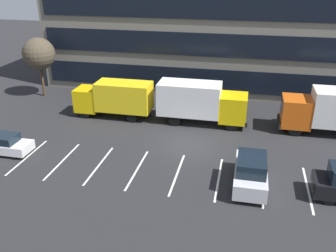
{
  "coord_description": "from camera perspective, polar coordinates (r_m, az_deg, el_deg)",
  "views": [
    {
      "loc": [
        4.0,
        -25.27,
        12.99
      ],
      "look_at": [
        -1.64,
        0.32,
        1.4
      ],
      "focal_mm": 39.32,
      "sensor_mm": 36.0,
      "label": 1
    }
  ],
  "objects": [
    {
      "name": "lot_markings",
      "position": [
        25.0,
        1.41,
        -7.44
      ],
      "size": [
        22.54,
        5.4,
        0.01
      ],
      "color": "silver",
      "rests_on": "ground_plane"
    },
    {
      "name": "office_building",
      "position": [
        43.79,
        7.37,
        16.08
      ],
      "size": [
        36.54,
        13.15,
        14.4
      ],
      "color": "slate",
      "rests_on": "ground_plane"
    },
    {
      "name": "box_truck_yellow",
      "position": [
        32.13,
        5.07,
        3.84
      ],
      "size": [
        7.82,
        2.59,
        3.63
      ],
      "color": "yellow",
      "rests_on": "ground_plane"
    },
    {
      "name": "bare_tree",
      "position": [
        40.6,
        -19.39,
        10.48
      ],
      "size": [
        3.3,
        3.3,
        6.18
      ],
      "color": "#473323",
      "rests_on": "ground_plane"
    },
    {
      "name": "suv_silver",
      "position": [
        23.81,
        12.71,
        -6.94
      ],
      "size": [
        2.0,
        4.72,
        2.13
      ],
      "color": "silver",
      "rests_on": "ground_plane"
    },
    {
      "name": "box_truck_orange",
      "position": [
        32.83,
        24.39,
        2.31
      ],
      "size": [
        8.1,
        2.68,
        3.75
      ],
      "color": "#D85914",
      "rests_on": "ground_plane"
    },
    {
      "name": "sedan_white",
      "position": [
        29.93,
        -24.07,
        -2.61
      ],
      "size": [
        4.13,
        1.73,
        1.48
      ],
      "color": "white",
      "rests_on": "ground_plane"
    },
    {
      "name": "ground_plane",
      "position": [
        28.69,
        3.06,
        -3.1
      ],
      "size": [
        120.0,
        120.0,
        0.0
      ],
      "primitive_type": "plane",
      "color": "#262628"
    },
    {
      "name": "box_truck_yellow_all",
      "position": [
        33.84,
        -8.27,
        4.41
      ],
      "size": [
        7.14,
        2.37,
        3.31
      ],
      "color": "yellow",
      "rests_on": "ground_plane"
    }
  ]
}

